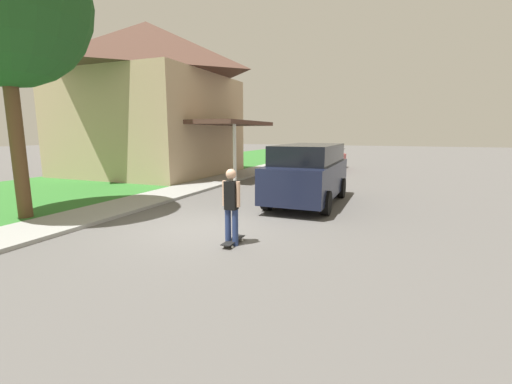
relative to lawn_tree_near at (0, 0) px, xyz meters
The scene contains 9 objects.
ground_plane 7.61m from the lawn_tree_near, 13.13° to the left, with size 120.00×120.00×0.00m, color #54514F.
lawn 9.60m from the lawn_tree_near, 113.17° to the left, with size 10.00×80.00×0.08m.
sidewalk 9.19m from the lawn_tree_near, 79.40° to the left, with size 1.80×80.00×0.10m.
house 10.71m from the lawn_tree_near, 109.89° to the left, with size 10.84×8.61×8.27m.
lawn_tree_near is the anchor object (origin of this frame).
suv_parked 9.66m from the lawn_tree_near, 37.91° to the left, with size 2.08×4.81×2.00m.
car_down_street 17.93m from the lawn_tree_near, 71.93° to the left, with size 1.86×4.23×1.42m.
skateboarder 7.87m from the lawn_tree_near, ahead, with size 0.41×0.22×1.65m.
skateboard 8.40m from the lawn_tree_near, ahead, with size 0.22×0.81×0.10m.
Camera 1 is at (4.48, -7.30, 2.39)m, focal length 24.00 mm.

